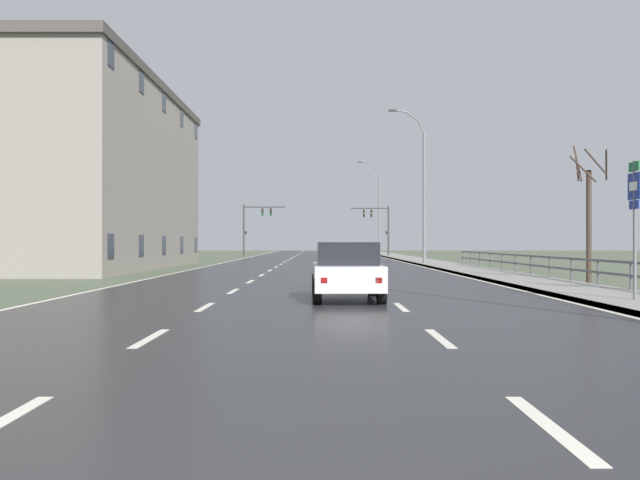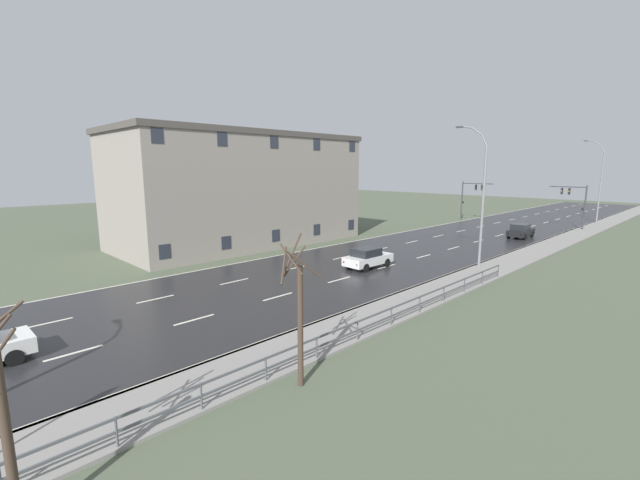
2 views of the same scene
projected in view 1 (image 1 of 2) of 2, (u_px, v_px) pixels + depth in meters
name	position (u px, v px, depth m)	size (l,w,h in m)	color
ground_plane	(316.00, 264.00, 51.90)	(160.00, 160.00, 0.12)	#4C5642
road_asphalt_strip	(317.00, 259.00, 63.90)	(14.00, 120.00, 0.03)	#232326
sidewalk_right	(410.00, 259.00, 63.88)	(3.00, 120.00, 0.12)	gray
guardrail	(562.00, 264.00, 27.54)	(0.07, 37.74, 1.00)	#515459
street_lamp_midground	(424.00, 189.00, 48.33)	(2.56, 0.24, 10.77)	slate
street_lamp_distant	(379.00, 209.00, 85.17)	(2.67, 0.24, 11.42)	slate
highway_sign	(636.00, 212.00, 17.76)	(0.09, 0.68, 3.64)	slate
traffic_signal_right	(381.00, 222.00, 76.69)	(4.22, 0.36, 5.54)	#38383A
traffic_signal_left	(256.00, 221.00, 76.33)	(4.61, 0.36, 5.66)	#38383A
car_near_right	(367.00, 250.00, 65.26)	(1.96, 4.16, 1.57)	black
car_near_left	(348.00, 271.00, 18.83)	(1.90, 4.13, 1.57)	silver
car_far_left	(339.00, 255.00, 42.42)	(1.90, 4.13, 1.57)	silver
brick_building	(72.00, 176.00, 41.78)	(11.41, 24.15, 10.99)	gray
bare_tree_mid	(591.00, 216.00, 27.05)	(1.59, 1.45, 5.37)	#423328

